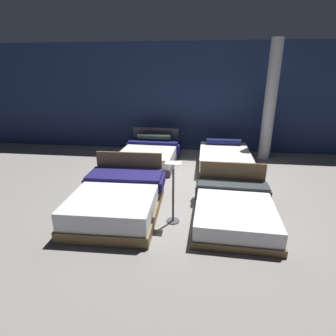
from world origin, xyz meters
TOP-DOWN VIEW (x-y plane):
  - ground_plane at (0.00, 0.00)m, footprint 18.00×18.00m
  - showroom_back_wall at (0.00, 3.30)m, footprint 18.00×0.06m
  - bed_0 at (-1.10, -1.42)m, footprint 1.66×2.19m
  - bed_1 at (1.11, -1.40)m, footprint 1.54×2.03m
  - bed_2 at (-1.07, 1.65)m, footprint 1.70×2.15m
  - bed_3 at (1.12, 1.58)m, footprint 1.45×2.06m
  - price_sign at (0.00, -1.63)m, footprint 0.28×0.24m
  - support_pillar at (2.43, 2.62)m, footprint 0.35×0.35m

SIDE VIEW (x-z plane):
  - ground_plane at x=0.00m, z-range -0.02..0.00m
  - bed_1 at x=1.11m, z-range -0.20..0.61m
  - bed_3 at x=1.12m, z-range -0.09..0.58m
  - bed_2 at x=-1.07m, z-range -0.18..0.70m
  - bed_0 at x=-1.10m, z-range -0.19..0.75m
  - price_sign at x=0.00m, z-range -0.12..1.03m
  - showroom_back_wall at x=0.00m, z-range 0.00..3.50m
  - support_pillar at x=2.43m, z-range 0.00..3.50m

